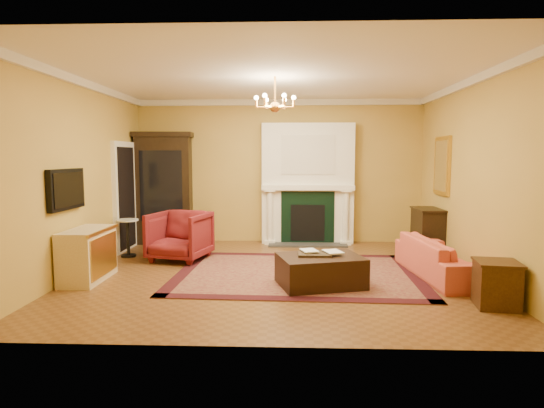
# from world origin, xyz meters

# --- Properties ---
(floor) EXTENTS (6.00, 5.50, 0.02)m
(floor) POSITION_xyz_m (0.00, 0.00, -0.01)
(floor) COLOR brown
(floor) RESTS_ON ground
(ceiling) EXTENTS (6.00, 5.50, 0.02)m
(ceiling) POSITION_xyz_m (0.00, 0.00, 3.01)
(ceiling) COLOR white
(ceiling) RESTS_ON wall_back
(wall_back) EXTENTS (6.00, 0.02, 3.00)m
(wall_back) POSITION_xyz_m (0.00, 2.76, 1.50)
(wall_back) COLOR gold
(wall_back) RESTS_ON floor
(wall_front) EXTENTS (6.00, 0.02, 3.00)m
(wall_front) POSITION_xyz_m (0.00, -2.76, 1.50)
(wall_front) COLOR gold
(wall_front) RESTS_ON floor
(wall_left) EXTENTS (0.02, 5.50, 3.00)m
(wall_left) POSITION_xyz_m (-3.01, 0.00, 1.50)
(wall_left) COLOR gold
(wall_left) RESTS_ON floor
(wall_right) EXTENTS (0.02, 5.50, 3.00)m
(wall_right) POSITION_xyz_m (3.01, 0.00, 1.50)
(wall_right) COLOR gold
(wall_right) RESTS_ON floor
(fireplace) EXTENTS (1.90, 0.70, 2.50)m
(fireplace) POSITION_xyz_m (0.60, 2.57, 1.19)
(fireplace) COLOR white
(fireplace) RESTS_ON wall_back
(crown_molding) EXTENTS (6.00, 5.50, 0.12)m
(crown_molding) POSITION_xyz_m (0.00, 0.96, 2.94)
(crown_molding) COLOR silver
(crown_molding) RESTS_ON ceiling
(doorway) EXTENTS (0.08, 1.05, 2.10)m
(doorway) POSITION_xyz_m (-2.95, 1.70, 1.05)
(doorway) COLOR silver
(doorway) RESTS_ON wall_left
(tv_panel) EXTENTS (0.09, 0.95, 0.58)m
(tv_panel) POSITION_xyz_m (-2.95, -0.60, 1.35)
(tv_panel) COLOR black
(tv_panel) RESTS_ON wall_left
(gilt_mirror) EXTENTS (0.06, 0.76, 1.05)m
(gilt_mirror) POSITION_xyz_m (2.97, 1.40, 1.65)
(gilt_mirror) COLOR gold
(gilt_mirror) RESTS_ON wall_right
(chandelier) EXTENTS (0.63, 0.55, 0.53)m
(chandelier) POSITION_xyz_m (-0.00, 0.00, 2.61)
(chandelier) COLOR gold
(chandelier) RESTS_ON ceiling
(oriental_rug) EXTENTS (3.82, 2.92, 0.01)m
(oriental_rug) POSITION_xyz_m (0.35, 0.01, 0.01)
(oriental_rug) COLOR #4D101A
(oriental_rug) RESTS_ON floor
(china_cabinet) EXTENTS (1.14, 0.58, 2.22)m
(china_cabinet) POSITION_xyz_m (-2.40, 2.49, 1.11)
(china_cabinet) COLOR black
(china_cabinet) RESTS_ON floor
(wingback_armchair) EXTENTS (1.10, 1.05, 0.94)m
(wingback_armchair) POSITION_xyz_m (-1.70, 0.86, 0.47)
(wingback_armchair) COLOR maroon
(wingback_armchair) RESTS_ON floor
(pedestal_table) EXTENTS (0.38, 0.38, 0.69)m
(pedestal_table) POSITION_xyz_m (-2.70, 1.10, 0.40)
(pedestal_table) COLOR black
(pedestal_table) RESTS_ON floor
(commode) EXTENTS (0.49, 1.03, 0.76)m
(commode) POSITION_xyz_m (-2.73, -0.50, 0.38)
(commode) COLOR beige
(commode) RESTS_ON floor
(coral_sofa) EXTENTS (0.77, 2.04, 0.78)m
(coral_sofa) POSITION_xyz_m (2.53, -0.09, 0.39)
(coral_sofa) COLOR #C7503F
(coral_sofa) RESTS_ON floor
(end_table) EXTENTS (0.52, 0.52, 0.54)m
(end_table) POSITION_xyz_m (2.72, -1.48, 0.27)
(end_table) COLOR #3E2610
(end_table) RESTS_ON floor
(console_table) EXTENTS (0.44, 0.75, 0.83)m
(console_table) POSITION_xyz_m (2.78, 1.49, 0.42)
(console_table) COLOR black
(console_table) RESTS_ON floor
(leather_ottoman) EXTENTS (1.30, 1.09, 0.42)m
(leather_ottoman) POSITION_xyz_m (0.66, -0.67, 0.22)
(leather_ottoman) COLOR black
(leather_ottoman) RESTS_ON oriental_rug
(ottoman_tray) EXTENTS (0.46, 0.36, 0.03)m
(ottoman_tray) POSITION_xyz_m (0.58, -0.62, 0.45)
(ottoman_tray) COLOR black
(ottoman_tray) RESTS_ON leather_ottoman
(book_a) EXTENTS (0.21, 0.09, 0.28)m
(book_a) POSITION_xyz_m (0.41, -0.57, 0.60)
(book_a) COLOR gray
(book_a) RESTS_ON ottoman_tray
(book_b) EXTENTS (0.22, 0.09, 0.30)m
(book_b) POSITION_xyz_m (0.74, -0.63, 0.62)
(book_b) COLOR gray
(book_b) RESTS_ON ottoman_tray
(topiary_left) EXTENTS (0.15, 0.15, 0.39)m
(topiary_left) POSITION_xyz_m (0.08, 2.53, 1.45)
(topiary_left) COLOR gray
(topiary_left) RESTS_ON fireplace
(topiary_right) EXTENTS (0.15, 0.15, 0.41)m
(topiary_right) POSITION_xyz_m (1.37, 2.53, 1.46)
(topiary_right) COLOR gray
(topiary_right) RESTS_ON fireplace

